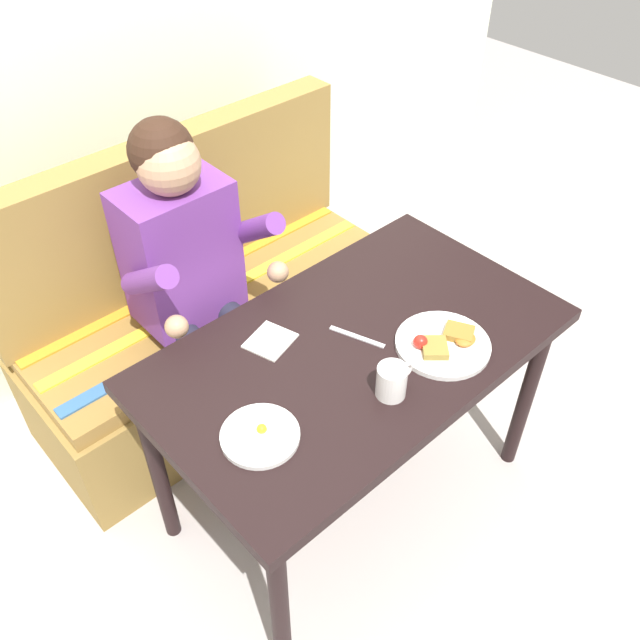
{
  "coord_description": "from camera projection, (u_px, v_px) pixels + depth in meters",
  "views": [
    {
      "loc": [
        -0.99,
        -0.93,
        2.05
      ],
      "look_at": [
        0.0,
        0.15,
        0.72
      ],
      "focal_mm": 37.76,
      "sensor_mm": 36.0,
      "label": 1
    }
  ],
  "objects": [
    {
      "name": "coffee_mug",
      "position": [
        392.0,
        380.0,
        1.72
      ],
      "size": [
        0.12,
        0.08,
        0.09
      ],
      "color": "white",
      "rests_on": "table"
    },
    {
      "name": "person",
      "position": [
        194.0,
        267.0,
        2.13
      ],
      "size": [
        0.45,
        0.61,
        1.21
      ],
      "color": "#6E358B",
      "rests_on": "ground"
    },
    {
      "name": "fork",
      "position": [
        357.0,
        337.0,
        1.91
      ],
      "size": [
        0.07,
        0.16,
        0.0
      ],
      "primitive_type": "cube",
      "rotation": [
        0.0,
        0.0,
        0.35
      ],
      "color": "silver",
      "rests_on": "table"
    },
    {
      "name": "back_wall",
      "position": [
        90.0,
        20.0,
        2.2
      ],
      "size": [
        4.4,
        0.1,
        2.6
      ],
      "primitive_type": "cube",
      "color": "silver",
      "rests_on": "ground"
    },
    {
      "name": "napkin",
      "position": [
        270.0,
        341.0,
        1.89
      ],
      "size": [
        0.15,
        0.14,
        0.01
      ],
      "primitive_type": "cube",
      "rotation": [
        0.0,
        0.0,
        0.29
      ],
      "color": "white",
      "rests_on": "table"
    },
    {
      "name": "ground_plane",
      "position": [
        348.0,
        492.0,
        2.38
      ],
      "size": [
        8.0,
        8.0,
        0.0
      ],
      "primitive_type": "plane",
      "color": "#AFA5A1"
    },
    {
      "name": "table",
      "position": [
        355.0,
        364.0,
        1.94
      ],
      "size": [
        1.2,
        0.7,
        0.73
      ],
      "color": "black",
      "rests_on": "ground"
    },
    {
      "name": "plate_breakfast",
      "position": [
        443.0,
        343.0,
        1.87
      ],
      "size": [
        0.27,
        0.27,
        0.05
      ],
      "color": "white",
      "rests_on": "table"
    },
    {
      "name": "plate_eggs",
      "position": [
        260.0,
        435.0,
        1.64
      ],
      "size": [
        0.2,
        0.2,
        0.04
      ],
      "color": "white",
      "rests_on": "table"
    },
    {
      "name": "couch",
      "position": [
        212.0,
        316.0,
        2.58
      ],
      "size": [
        1.44,
        0.56,
        1.0
      ],
      "color": "olive",
      "rests_on": "ground"
    }
  ]
}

